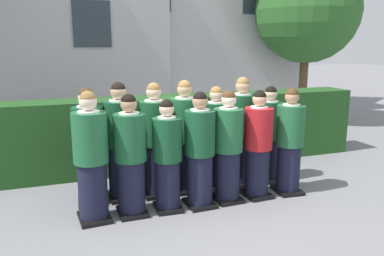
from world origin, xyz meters
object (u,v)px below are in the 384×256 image
(student_front_row_4, at_px, (228,149))
(student_rear_row_1, at_px, (121,144))
(student_rear_row_2, at_px, (155,143))
(student_front_row_3, at_px, (200,153))
(student_rear_row_5, at_px, (241,134))
(student_front_row_1, at_px, (131,158))
(student_rear_row_0, at_px, (89,149))
(student_front_row_0, at_px, (91,160))
(student_rear_row_3, at_px, (185,139))
(student_rear_row_6, at_px, (269,136))
(student_front_row_2, at_px, (167,159))
(student_front_row_6, at_px, (289,144))
(student_rear_row_4, at_px, (216,140))
(student_in_red_blazer, at_px, (258,147))

(student_front_row_4, bearing_deg, student_rear_row_1, 156.87)
(student_rear_row_2, bearing_deg, student_rear_row_1, 175.57)
(student_front_row_3, xyz_separation_m, student_front_row_4, (0.44, 0.04, -0.00))
(student_rear_row_1, height_order, student_rear_row_5, student_rear_row_5)
(student_front_row_3, bearing_deg, student_rear_row_5, 32.85)
(student_front_row_1, distance_m, student_rear_row_0, 0.75)
(student_front_row_0, distance_m, student_rear_row_3, 1.55)
(student_rear_row_0, xyz_separation_m, student_rear_row_6, (2.87, -0.02, -0.04))
(student_rear_row_3, bearing_deg, student_rear_row_6, -0.55)
(student_front_row_2, relative_size, student_rear_row_6, 0.97)
(student_front_row_2, height_order, student_rear_row_3, student_rear_row_3)
(student_rear_row_0, bearing_deg, student_rear_row_2, -0.89)
(student_rear_row_5, bearing_deg, student_front_row_1, -163.25)
(student_rear_row_6, bearing_deg, student_front_row_6, -89.21)
(student_front_row_6, bearing_deg, student_rear_row_5, 131.02)
(student_front_row_1, xyz_separation_m, student_rear_row_4, (1.45, 0.57, -0.01))
(student_front_row_4, bearing_deg, student_in_red_blazer, -0.30)
(student_front_row_3, xyz_separation_m, student_rear_row_3, (-0.01, 0.61, 0.05))
(student_front_row_0, relative_size, student_front_row_4, 1.05)
(student_front_row_4, distance_m, student_rear_row_5, 0.76)
(student_rear_row_3, bearing_deg, student_in_red_blazer, -31.73)
(student_front_row_0, bearing_deg, student_rear_row_5, 13.65)
(student_front_row_4, xyz_separation_m, student_rear_row_3, (-0.45, 0.58, 0.05))
(student_front_row_2, xyz_separation_m, student_rear_row_0, (-0.97, 0.60, 0.06))
(student_front_row_0, xyz_separation_m, student_rear_row_4, (1.94, 0.58, -0.04))
(student_front_row_3, height_order, student_rear_row_5, student_rear_row_5)
(student_front_row_1, bearing_deg, student_in_red_blazer, -0.10)
(student_rear_row_0, bearing_deg, student_front_row_1, -50.78)
(student_front_row_0, relative_size, student_front_row_6, 1.05)
(student_front_row_1, height_order, student_front_row_4, student_front_row_1)
(student_front_row_0, relative_size, student_rear_row_5, 0.97)
(student_front_row_0, distance_m, student_front_row_2, 0.99)
(student_front_row_0, height_order, student_rear_row_4, student_front_row_0)
(student_front_row_3, bearing_deg, student_front_row_1, 177.58)
(student_rear_row_5, bearing_deg, student_front_row_0, -166.35)
(student_front_row_2, distance_m, student_rear_row_2, 0.59)
(student_front_row_6, xyz_separation_m, student_rear_row_0, (-2.87, 0.60, 0.02))
(student_rear_row_4, xyz_separation_m, student_rear_row_6, (0.94, -0.01, -0.02))
(student_rear_row_1, distance_m, student_rear_row_5, 1.92)
(student_front_row_0, relative_size, student_rear_row_4, 1.05)
(student_rear_row_4, relative_size, student_rear_row_5, 0.93)
(student_rear_row_0, bearing_deg, student_front_row_2, -31.85)
(student_front_row_2, relative_size, student_front_row_4, 0.95)
(student_rear_row_4, xyz_separation_m, student_rear_row_5, (0.44, 0.00, 0.06))
(student_front_row_2, height_order, student_rear_row_4, student_rear_row_4)
(student_front_row_1, height_order, student_rear_row_2, student_rear_row_2)
(student_rear_row_5, bearing_deg, student_front_row_3, -147.15)
(student_front_row_6, xyz_separation_m, student_rear_row_1, (-2.43, 0.62, 0.06))
(student_front_row_0, bearing_deg, student_front_row_4, 0.32)
(student_front_row_4, distance_m, student_front_row_6, 1.01)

